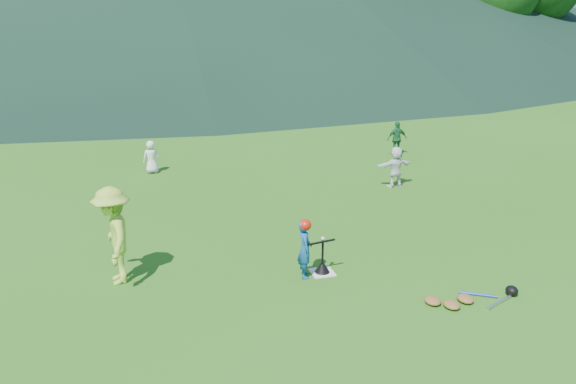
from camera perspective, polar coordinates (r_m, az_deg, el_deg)
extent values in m
plane|color=#2B5814|center=(11.29, 3.49, -8.19)|extent=(120.00, 120.00, 0.00)
cube|color=silver|center=(11.28, 3.49, -8.15)|extent=(0.45, 0.45, 0.02)
sphere|color=white|center=(10.98, 3.57, -4.74)|extent=(0.08, 0.08, 0.08)
imported|color=#134D87|center=(10.89, 1.72, -5.81)|extent=(0.34, 0.46, 1.16)
imported|color=#A2C83A|center=(11.04, -17.29, -4.27)|extent=(0.80, 1.28, 1.89)
imported|color=white|center=(18.28, -13.71, 3.48)|extent=(0.53, 0.37, 1.04)
imported|color=#1C6032|center=(20.25, 11.01, 5.34)|extent=(0.73, 0.32, 1.22)
imported|color=white|center=(16.66, 10.88, 2.53)|extent=(1.14, 0.47, 1.20)
cone|color=black|center=(11.24, 3.50, -7.69)|extent=(0.30, 0.30, 0.18)
cylinder|color=black|center=(11.10, 3.54, -6.11)|extent=(0.04, 0.04, 0.50)
ellipsoid|color=#B71C0C|center=(10.70, 1.75, -3.35)|extent=(0.24, 0.26, 0.22)
cylinder|color=black|center=(10.90, 3.30, -5.13)|extent=(0.62, 0.11, 0.07)
ellipsoid|color=olive|center=(10.44, 16.29, -10.92)|extent=(0.28, 0.34, 0.13)
ellipsoid|color=olive|center=(10.70, 17.57, -10.29)|extent=(0.28, 0.34, 0.13)
ellipsoid|color=olive|center=(10.48, 14.47, -10.62)|extent=(0.28, 0.34, 0.13)
cylinder|color=silver|center=(10.85, 20.66, -10.42)|extent=(0.68, 0.34, 0.06)
cylinder|color=#263FA5|center=(10.99, 18.74, -9.83)|extent=(0.61, 0.40, 0.05)
ellipsoid|color=black|center=(11.19, 21.78, -9.29)|extent=(0.22, 0.24, 0.19)
cube|color=gray|center=(37.93, -10.76, 11.25)|extent=(70.00, 0.03, 1.20)
cube|color=yellow|center=(37.86, -10.82, 12.21)|extent=(70.00, 0.08, 0.08)
cylinder|color=gray|center=(37.93, -10.76, 11.25)|extent=(0.07, 0.07, 1.30)
cylinder|color=#382314|center=(44.85, -22.29, 13.33)|extent=(0.56, 0.56, 4.38)
cylinder|color=#382314|center=(41.66, -15.88, 12.89)|extent=(0.56, 0.56, 3.22)
cylinder|color=#382314|center=(43.42, -9.43, 13.91)|extent=(0.56, 0.56, 3.81)
cylinder|color=#382314|center=(45.67, -3.50, 14.69)|extent=(0.56, 0.56, 4.41)
cylinder|color=#382314|center=(44.14, 3.67, 13.81)|extent=(0.56, 0.56, 3.25)
cylinder|color=#382314|center=(47.30, 8.72, 14.30)|extent=(0.56, 0.56, 3.85)
cylinder|color=#382314|center=(50.75, 13.14, 14.64)|extent=(0.56, 0.56, 4.44)
cylinder|color=#382314|center=(50.76, 19.64, 13.43)|extent=(0.56, 0.56, 3.29)
cylinder|color=#382314|center=(54.80, 23.00, 13.65)|extent=(0.56, 0.56, 3.88)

